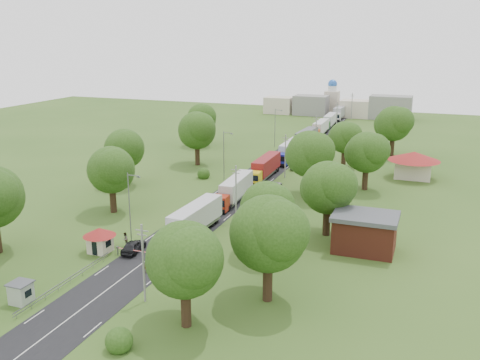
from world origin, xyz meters
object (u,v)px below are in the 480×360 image
at_px(guard_booth, 100,237).
at_px(info_sign, 301,150).
at_px(car_lane_mid, 179,225).
at_px(pedestrian_near, 147,266).
at_px(boom_barrier, 138,252).
at_px(truck_0, 192,221).
at_px(car_lane_front, 134,246).

bearing_deg(guard_booth, info_sign, 78.32).
relative_size(car_lane_mid, pedestrian_near, 2.50).
bearing_deg(boom_barrier, car_lane_mid, 88.17).
distance_m(info_sign, truck_0, 50.43).
height_order(guard_booth, info_sign, info_sign).
bearing_deg(car_lane_front, car_lane_mid, -107.77).
distance_m(info_sign, car_lane_front, 59.03).
distance_m(car_lane_front, pedestrian_near, 7.13).
bearing_deg(pedestrian_near, boom_barrier, 125.89).
xyz_separation_m(boom_barrier, car_lane_mid, (0.36, 11.18, -0.10)).
bearing_deg(info_sign, boom_barrier, -96.24).
xyz_separation_m(guard_booth, car_lane_mid, (6.20, 11.18, -1.38)).
distance_m(truck_0, pedestrian_near, 13.25).
xyz_separation_m(truck_0, car_lane_front, (-4.93, -8.10, -1.49)).
xyz_separation_m(car_lane_front, pedestrian_near, (5.00, -5.08, 0.13)).
bearing_deg(boom_barrier, truck_0, 71.23).
height_order(boom_barrier, car_lane_front, car_lane_front).
bearing_deg(car_lane_front, guard_booth, 14.66).
height_order(info_sign, car_lane_front, info_sign).
height_order(boom_barrier, truck_0, truck_0).
xyz_separation_m(info_sign, car_lane_mid, (-6.20, -48.82, -2.21)).
height_order(car_lane_mid, pedestrian_near, pedestrian_near).
height_order(truck_0, car_lane_front, truck_0).
bearing_deg(truck_0, car_lane_front, -121.35).
relative_size(boom_barrier, info_sign, 2.25).
bearing_deg(truck_0, car_lane_mid, 152.92).
bearing_deg(info_sign, pedestrian_near, -92.88).
bearing_deg(info_sign, car_lane_mid, -97.24).
height_order(truck_0, pedestrian_near, truck_0).
xyz_separation_m(boom_barrier, guard_booth, (-5.84, -0.00, 1.27)).
relative_size(car_lane_front, car_lane_mid, 1.01).
relative_size(boom_barrier, pedestrian_near, 4.82).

